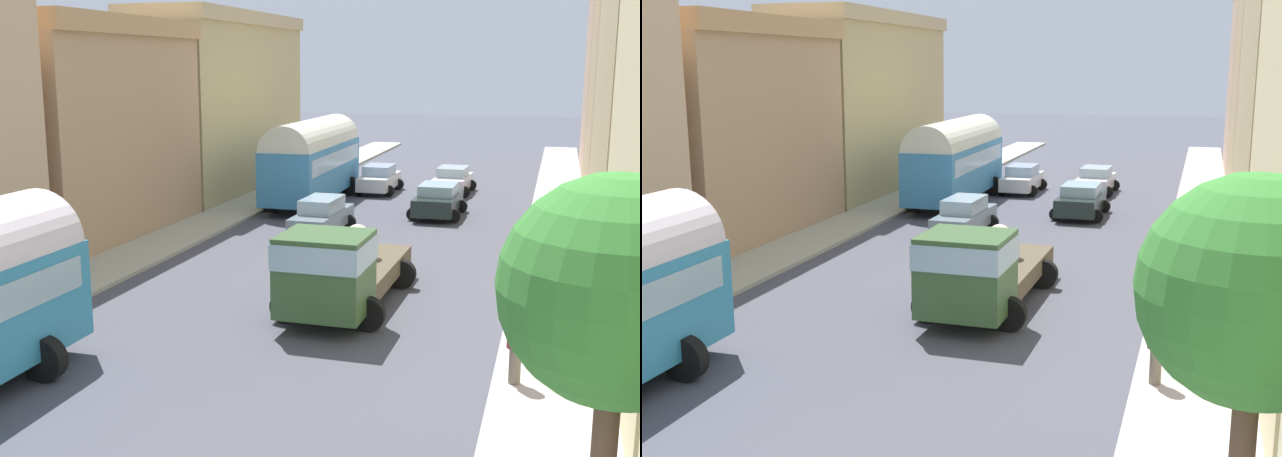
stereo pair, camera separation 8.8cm
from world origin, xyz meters
TOP-DOWN VIEW (x-y plane):
  - ground_plane at (0.00, 27.00)m, footprint 154.00×154.00m
  - sidewalk_left at (-7.25, 27.00)m, footprint 2.50×70.00m
  - sidewalk_right at (7.25, 27.00)m, footprint 2.50×70.00m
  - building_left_2 at (-10.61, 21.70)m, footprint 4.64×10.50m
  - building_left_3 at (-10.64, 34.34)m, footprint 4.71×14.30m
  - building_right_3 at (10.51, 37.33)m, footprint 4.03×9.18m
  - building_right_4 at (10.54, 47.60)m, footprint 4.50×10.78m
  - parked_bus_1 at (-4.54, 31.41)m, footprint 3.43×9.33m
  - cargo_truck_0 at (1.50, 14.52)m, footprint 3.19×7.09m
  - car_0 at (1.98, 29.63)m, footprint 2.39×4.08m
  - car_1 at (1.74, 36.46)m, footprint 2.32×4.00m
  - car_2 at (-1.97, 24.42)m, footprint 2.17×4.42m
  - car_3 at (-2.11, 35.65)m, footprint 2.24×4.01m
  - pedestrian_0 at (7.36, 25.43)m, footprint 0.39×0.39m
  - pedestrian_1 at (6.47, 10.60)m, footprint 0.47×0.47m
  - pedestrian_2 at (6.88, 25.16)m, footprint 0.45×0.45m
  - pedestrian_3 at (7.07, 22.26)m, footprint 0.50×0.50m
  - pedestrian_4 at (7.33, 29.04)m, footprint 0.49×0.49m
  - roadside_tree_0 at (7.90, 4.58)m, footprint 3.04×3.04m

SIDE VIEW (x-z plane):
  - ground_plane at x=0.00m, z-range 0.00..0.00m
  - sidewalk_left at x=-7.25m, z-range 0.00..0.14m
  - sidewalk_right at x=7.25m, z-range 0.00..0.14m
  - car_1 at x=1.74m, z-range 0.01..1.45m
  - car_3 at x=-2.11m, z-range 0.01..1.50m
  - car_2 at x=-1.97m, z-range 0.00..1.53m
  - car_0 at x=1.98m, z-range 0.01..1.52m
  - pedestrian_1 at x=6.47m, z-range 0.11..1.77m
  - pedestrian_2 at x=6.88m, z-range 0.12..1.85m
  - pedestrian_3 at x=7.07m, z-range 0.13..1.91m
  - pedestrian_4 at x=7.33m, z-range 0.13..1.93m
  - pedestrian_0 at x=7.36m, z-range 0.13..1.95m
  - cargo_truck_0 at x=1.50m, z-range 0.04..2.59m
  - parked_bus_1 at x=-4.54m, z-range 0.21..4.38m
  - roadside_tree_0 at x=7.90m, z-range 1.21..6.72m
  - building_left_2 at x=-10.61m, z-range 0.03..8.65m
  - building_left_3 at x=-10.64m, z-range 0.03..9.54m
  - building_right_3 at x=10.51m, z-range 0.00..10.24m
  - building_right_4 at x=10.54m, z-range 0.03..12.21m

